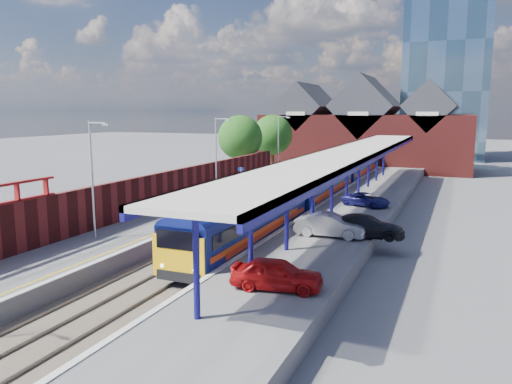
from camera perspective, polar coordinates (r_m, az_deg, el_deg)
ground at (r=49.93m, az=6.37°, el=-0.68°), size 240.00×240.00×0.00m
ballast_bed at (r=40.59m, az=2.39°, el=-2.90°), size 6.00×76.00×0.06m
rails at (r=40.57m, az=2.39°, el=-2.78°), size 4.51×76.00×0.14m
left_platform at (r=42.67m, az=-4.56°, el=-1.68°), size 5.00×76.00×1.00m
right_platform at (r=38.87m, az=10.73°, el=-2.89°), size 6.00×76.00×1.00m
coping_left at (r=41.57m, az=-1.68°, el=-1.21°), size 0.30×76.00×0.05m
coping_right at (r=39.43m, az=6.70°, el=-1.84°), size 0.30×76.00×0.05m
yellow_line at (r=41.82m, az=-2.43°, el=-1.18°), size 0.14×76.00×0.01m
train at (r=54.26m, az=9.49°, el=2.31°), size 2.95×65.92×3.45m
canopy at (r=40.18m, az=10.79°, el=4.35°), size 4.50×52.00×4.48m
lamp_post_b at (r=30.91m, az=-18.06°, el=2.14°), size 1.48×0.18×7.00m
lamp_post_c at (r=44.22m, az=-4.44°, el=4.59°), size 1.48×0.18×7.00m
lamp_post_d at (r=58.88m, az=2.69°, el=5.77°), size 1.48×0.18×7.00m
platform_sign at (r=45.66m, az=-1.74°, el=1.85°), size 0.55×0.08×2.50m
brick_wall at (r=38.21m, az=-12.51°, el=-0.18°), size 0.35×50.00×3.86m
station_building at (r=76.54m, az=12.40°, el=6.71°), size 30.00×12.12×13.78m
glass_tower at (r=98.00m, az=21.12°, el=15.48°), size 14.20×14.20×40.30m
tree_near at (r=58.42m, az=-1.71°, el=6.10°), size 5.20×5.20×8.10m
tree_far at (r=65.42m, az=2.00°, el=6.44°), size 5.20×5.20×8.10m
parked_car_red at (r=21.68m, az=2.40°, el=-9.31°), size 4.16×2.15×1.35m
parked_car_silver at (r=30.68m, az=8.52°, el=-3.78°), size 4.31×1.57×1.41m
parked_car_dark at (r=31.02m, az=12.44°, el=-3.83°), size 4.75×2.23×1.34m
parked_car_blue at (r=41.00m, az=12.46°, el=-0.85°), size 4.19×2.81×1.07m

